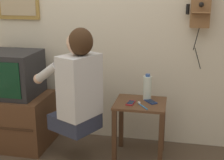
{
  "coord_description": "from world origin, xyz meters",
  "views": [
    {
      "loc": [
        0.74,
        -1.98,
        1.5
      ],
      "look_at": [
        0.21,
        0.56,
        0.74
      ],
      "focal_mm": 50.0,
      "sensor_mm": 36.0,
      "label": 1
    }
  ],
  "objects": [
    {
      "name": "toothbrush",
      "position": [
        0.48,
        0.52,
        0.55
      ],
      "size": [
        0.1,
        0.14,
        0.02
      ],
      "rotation": [
        0.0,
        0.0,
        0.61
      ],
      "color": "#338CD8",
      "rests_on": "side_table"
    },
    {
      "name": "water_bottle",
      "position": [
        0.5,
        0.7,
        0.65
      ],
      "size": [
        0.07,
        0.07,
        0.24
      ],
      "color": "silver",
      "rests_on": "side_table"
    },
    {
      "name": "cell_phone_held",
      "position": [
        0.37,
        0.57,
        0.55
      ],
      "size": [
        0.08,
        0.13,
        0.01
      ],
      "rotation": [
        0.0,
        0.0,
        -0.13
      ],
      "color": "maroon",
      "rests_on": "side_table"
    },
    {
      "name": "person",
      "position": [
        -0.06,
        0.43,
        0.73
      ],
      "size": [
        0.6,
        0.54,
        0.9
      ],
      "rotation": [
        0.0,
        0.0,
        1.11
      ],
      "color": "#2D3347",
      "rests_on": "ground_plane"
    },
    {
      "name": "side_table",
      "position": [
        0.45,
        0.61,
        0.41
      ],
      "size": [
        0.45,
        0.39,
        0.54
      ],
      "color": "#51331E",
      "rests_on": "ground_plane"
    },
    {
      "name": "tv_stand",
      "position": [
        -0.79,
        0.63,
        0.26
      ],
      "size": [
        0.69,
        0.51,
        0.52
      ],
      "color": "#51331E",
      "rests_on": "ground_plane"
    },
    {
      "name": "wall_back",
      "position": [
        0.0,
        1.0,
        1.27
      ],
      "size": [
        6.8,
        0.05,
        2.55
      ],
      "color": "beige",
      "rests_on": "ground_plane"
    },
    {
      "name": "wall_phone_antique",
      "position": [
        0.93,
        0.92,
        1.36
      ],
      "size": [
        0.21,
        0.19,
        0.78
      ],
      "color": "brown"
    },
    {
      "name": "television",
      "position": [
        -0.81,
        0.65,
        0.73
      ],
      "size": [
        0.53,
        0.46,
        0.42
      ],
      "color": "#232326",
      "rests_on": "tv_stand"
    },
    {
      "name": "cell_phone_spare",
      "position": [
        0.54,
        0.63,
        0.55
      ],
      "size": [
        0.12,
        0.13,
        0.01
      ],
      "rotation": [
        0.0,
        0.0,
        0.65
      ],
      "color": "navy",
      "rests_on": "side_table"
    }
  ]
}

